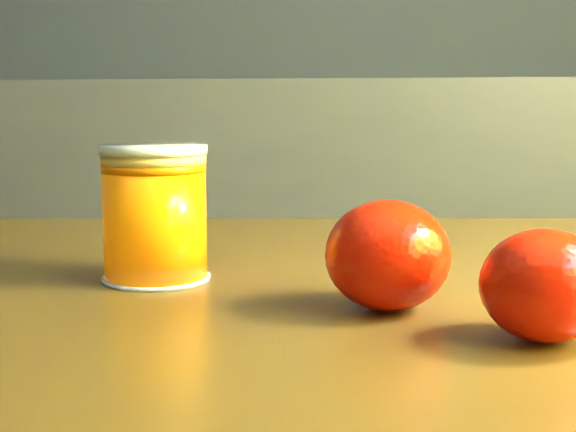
# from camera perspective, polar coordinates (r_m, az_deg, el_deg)

# --- Properties ---
(kitchen_counter) EXTENTS (3.15, 0.60, 0.90)m
(kitchen_counter) POSITION_cam_1_polar(r_m,az_deg,el_deg) (2.00, -15.56, -3.91)
(kitchen_counter) COLOR #535458
(kitchen_counter) RESTS_ON ground
(table) EXTENTS (1.10, 0.87, 0.73)m
(table) POSITION_cam_1_polar(r_m,az_deg,el_deg) (0.56, 5.71, -15.04)
(table) COLOR brown
(table) RESTS_ON ground
(juice_glass) EXTENTS (0.07, 0.07, 0.09)m
(juice_glass) POSITION_cam_1_polar(r_m,az_deg,el_deg) (0.57, -9.44, 0.14)
(juice_glass) COLOR orange
(juice_glass) RESTS_ON table
(orange_front) EXTENTS (0.08, 0.08, 0.07)m
(orange_front) POSITION_cam_1_polar(r_m,az_deg,el_deg) (0.49, 7.10, -2.78)
(orange_front) COLOR red
(orange_front) RESTS_ON table
(orange_back) EXTENTS (0.09, 0.09, 0.06)m
(orange_back) POSITION_cam_1_polar(r_m,az_deg,el_deg) (0.44, 17.78, -4.73)
(orange_back) COLOR red
(orange_back) RESTS_ON table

